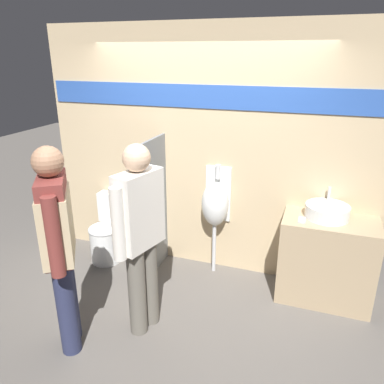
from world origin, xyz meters
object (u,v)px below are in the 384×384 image
(person_with_lanyard, at_px, (140,233))
(urinal_near_counter, at_px, (215,204))
(person_in_vest, at_px, (58,238))
(cell_phone, at_px, (302,220))
(sink_basin, at_px, (327,211))
(toilet, at_px, (108,233))

(person_with_lanyard, bearing_deg, urinal_near_counter, -1.91)
(person_in_vest, bearing_deg, cell_phone, -88.00)
(urinal_near_counter, xyz_separation_m, person_in_vest, (-0.84, -1.55, 0.19))
(cell_phone, bearing_deg, person_with_lanyard, -144.78)
(cell_phone, distance_m, urinal_near_counter, 0.96)
(sink_basin, relative_size, urinal_near_counter, 0.33)
(cell_phone, height_order, urinal_near_counter, urinal_near_counter)
(urinal_near_counter, distance_m, person_with_lanyard, 1.19)
(cell_phone, bearing_deg, person_in_vest, -143.50)
(person_with_lanyard, bearing_deg, sink_basin, -40.20)
(toilet, xyz_separation_m, person_with_lanyard, (0.97, -0.97, 0.62))
(person_in_vest, bearing_deg, toilet, -16.07)
(sink_basin, bearing_deg, urinal_near_counter, 175.90)
(urinal_near_counter, bearing_deg, toilet, -173.03)
(urinal_near_counter, distance_m, person_in_vest, 1.77)
(person_with_lanyard, bearing_deg, cell_phone, -40.17)
(sink_basin, distance_m, toilet, 2.53)
(urinal_near_counter, distance_m, toilet, 1.40)
(cell_phone, bearing_deg, toilet, 177.99)
(urinal_near_counter, bearing_deg, sink_basin, -4.10)
(sink_basin, bearing_deg, cell_phone, -144.92)
(toilet, bearing_deg, person_with_lanyard, -45.22)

